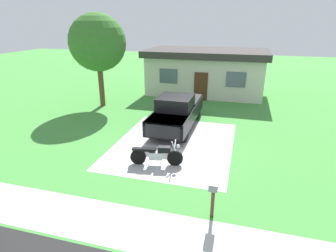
# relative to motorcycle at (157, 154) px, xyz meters

# --- Properties ---
(ground_plane) EXTENTS (80.00, 80.00, 0.00)m
(ground_plane) POSITION_rel_motorcycle_xyz_m (0.18, 2.21, -0.47)
(ground_plane) COLOR #428D3C
(driveway_pad) EXTENTS (5.60, 7.01, 0.01)m
(driveway_pad) POSITION_rel_motorcycle_xyz_m (0.18, 2.21, -0.47)
(driveway_pad) COLOR #B5B5B5
(driveway_pad) RESTS_ON ground
(sidewalk_strip) EXTENTS (36.00, 1.80, 0.01)m
(sidewalk_strip) POSITION_rel_motorcycle_xyz_m (0.18, -3.79, -0.47)
(sidewalk_strip) COLOR beige
(sidewalk_strip) RESTS_ON ground
(motorcycle) EXTENTS (2.19, 0.80, 1.09)m
(motorcycle) POSITION_rel_motorcycle_xyz_m (0.00, 0.00, 0.00)
(motorcycle) COLOR black
(motorcycle) RESTS_ON ground
(pickup_truck) EXTENTS (2.04, 5.64, 1.90)m
(pickup_truck) POSITION_rel_motorcycle_xyz_m (-0.24, 4.53, 0.48)
(pickup_truck) COLOR black
(pickup_truck) RESTS_ON ground
(mailbox) EXTENTS (0.26, 0.48, 1.26)m
(mailbox) POSITION_rel_motorcycle_xyz_m (2.63, -2.69, 0.51)
(mailbox) COLOR #4C3823
(mailbox) RESTS_ON ground
(shade_tree) EXTENTS (3.77, 3.77, 6.21)m
(shade_tree) POSITION_rel_motorcycle_xyz_m (-6.35, 7.22, 3.83)
(shade_tree) COLOR brown
(shade_tree) RESTS_ON ground
(neighbor_house) EXTENTS (9.60, 5.60, 3.50)m
(neighbor_house) POSITION_rel_motorcycle_xyz_m (0.13, 13.04, 1.32)
(neighbor_house) COLOR beige
(neighbor_house) RESTS_ON ground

